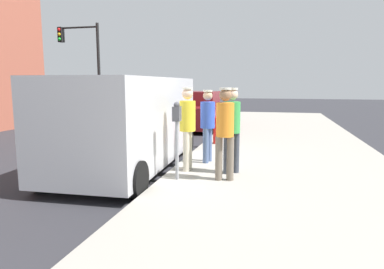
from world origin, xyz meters
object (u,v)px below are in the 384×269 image
(parked_sedan_ahead, at_px, (198,112))
(traffic_light_corner, at_px, (84,55))
(parked_van, at_px, (129,120))
(parking_meter_near, at_px, (177,127))
(pedestrian_in_green, at_px, (232,125))
(pedestrian_in_yellow, at_px, (188,123))
(fire_hydrant, at_px, (217,130))
(pedestrian_in_blue, at_px, (208,121))
(pedestrian_in_orange, at_px, (225,127))

(parked_sedan_ahead, bearing_deg, traffic_light_corner, 161.58)
(parked_van, height_order, traffic_light_corner, traffic_light_corner)
(parking_meter_near, relative_size, parked_van, 0.29)
(parked_sedan_ahead, bearing_deg, pedestrian_in_green, -72.97)
(pedestrian_in_green, relative_size, pedestrian_in_yellow, 1.00)
(traffic_light_corner, relative_size, fire_hydrant, 6.05)
(pedestrian_in_green, height_order, parked_van, parked_van)
(parking_meter_near, bearing_deg, pedestrian_in_blue, 79.82)
(pedestrian_in_yellow, bearing_deg, pedestrian_in_green, -2.22)
(traffic_light_corner, bearing_deg, pedestrian_in_green, -47.97)
(traffic_light_corner, bearing_deg, pedestrian_in_orange, -49.69)
(pedestrian_in_yellow, xyz_separation_m, pedestrian_in_orange, (0.89, -0.61, 0.00))
(pedestrian_in_yellow, bearing_deg, pedestrian_in_orange, -34.37)
(pedestrian_in_green, relative_size, parked_van, 0.34)
(parked_van, distance_m, fire_hydrant, 3.51)
(parked_van, bearing_deg, fire_hydrant, 62.44)
(parking_meter_near, bearing_deg, parked_sedan_ahead, 99.67)
(pedestrian_in_green, xyz_separation_m, pedestrian_in_blue, (-0.68, 0.91, -0.04))
(parked_sedan_ahead, distance_m, fire_hydrant, 4.85)
(parked_van, distance_m, parked_sedan_ahead, 7.65)
(parking_meter_near, xyz_separation_m, fire_hydrant, (0.10, 4.23, -0.61))
(pedestrian_in_blue, xyz_separation_m, parked_van, (-1.79, -0.47, 0.02))
(pedestrian_in_green, relative_size, traffic_light_corner, 0.34)
(parked_van, bearing_deg, pedestrian_in_orange, -22.69)
(parking_meter_near, height_order, fire_hydrant, parking_meter_near)
(pedestrian_in_yellow, height_order, traffic_light_corner, traffic_light_corner)
(pedestrian_in_yellow, height_order, pedestrian_in_orange, pedestrian_in_orange)
(pedestrian_in_blue, bearing_deg, parked_van, -165.33)
(pedestrian_in_green, relative_size, pedestrian_in_orange, 0.99)
(pedestrian_in_green, height_order, fire_hydrant, pedestrian_in_green)
(parked_van, xyz_separation_m, parked_sedan_ahead, (-0.00, 7.64, -0.41))
(pedestrian_in_blue, relative_size, pedestrian_in_orange, 0.96)
(traffic_light_corner, distance_m, fire_hydrant, 11.29)
(pedestrian_in_yellow, relative_size, traffic_light_corner, 0.34)
(pedestrian_in_yellow, height_order, fire_hydrant, pedestrian_in_yellow)
(pedestrian_in_green, height_order, pedestrian_in_yellow, pedestrian_in_yellow)
(pedestrian_in_green, height_order, traffic_light_corner, traffic_light_corner)
(pedestrian_in_blue, bearing_deg, fire_hydrant, 94.25)
(pedestrian_in_green, relative_size, pedestrian_in_blue, 1.04)
(parked_van, distance_m, traffic_light_corner, 12.30)
(fire_hydrant, bearing_deg, pedestrian_in_green, -75.97)
(pedestrian_in_blue, xyz_separation_m, parked_sedan_ahead, (-1.79, 7.17, -0.39))
(pedestrian_in_orange, xyz_separation_m, traffic_light_corner, (-9.28, 10.94, 2.33))
(pedestrian_in_green, xyz_separation_m, pedestrian_in_yellow, (-0.95, 0.04, 0.00))
(parking_meter_near, bearing_deg, pedestrian_in_green, 36.66)
(pedestrian_in_green, xyz_separation_m, fire_hydrant, (-0.88, 3.50, -0.61))
(pedestrian_in_yellow, xyz_separation_m, fire_hydrant, (0.08, 3.46, -0.61))
(parking_meter_near, distance_m, pedestrian_in_orange, 0.92)
(pedestrian_in_blue, bearing_deg, pedestrian_in_yellow, -107.39)
(pedestrian_in_blue, relative_size, fire_hydrant, 1.99)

